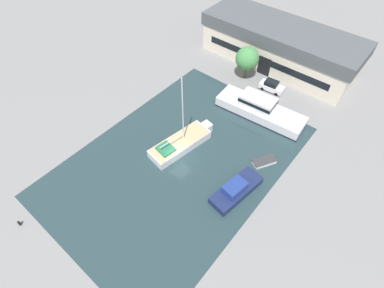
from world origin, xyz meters
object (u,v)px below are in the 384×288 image
at_px(parked_car, 272,86).
at_px(motor_cruiser, 259,109).
at_px(cabin_boat, 236,190).
at_px(warehouse_building, 280,45).
at_px(quay_tree_near_building, 247,59).
at_px(small_dinghy, 264,161).
at_px(sailboat_moored, 181,143).

distance_m(parked_car, motor_cruiser, 6.81).
bearing_deg(cabin_boat, warehouse_building, 118.17).
height_order(quay_tree_near_building, small_dinghy, quay_tree_near_building).
bearing_deg(quay_tree_near_building, motor_cruiser, -43.29).
bearing_deg(sailboat_moored, small_dinghy, 34.39).
relative_size(small_dinghy, cabin_boat, 0.46).
xyz_separation_m(small_dinghy, cabin_boat, (-0.31, -6.53, 0.45)).
distance_m(parked_car, sailboat_moored, 19.77).
relative_size(quay_tree_near_building, motor_cruiser, 0.42).
xyz_separation_m(quay_tree_near_building, motor_cruiser, (7.04, -6.63, -2.77)).
relative_size(warehouse_building, sailboat_moored, 2.41).
bearing_deg(sailboat_moored, parked_car, 89.02).
bearing_deg(warehouse_building, quay_tree_near_building, -104.21).
bearing_deg(motor_cruiser, quay_tree_near_building, 41.98).
bearing_deg(cabin_boat, sailboat_moored, -179.77).
bearing_deg(warehouse_building, sailboat_moored, -90.39).
bearing_deg(parked_car, motor_cruiser, 7.84).
bearing_deg(warehouse_building, small_dinghy, -64.57).
height_order(warehouse_building, small_dinghy, warehouse_building).
xyz_separation_m(warehouse_building, small_dinghy, (10.83, -22.28, -3.31)).
distance_m(warehouse_building, quay_tree_near_building, 8.13).
distance_m(warehouse_building, motor_cruiser, 15.58).
distance_m(motor_cruiser, small_dinghy, 9.68).
relative_size(sailboat_moored, cabin_boat, 1.54).
xyz_separation_m(motor_cruiser, small_dinghy, (5.72, -7.76, -0.87)).
height_order(small_dinghy, cabin_boat, cabin_boat).
xyz_separation_m(sailboat_moored, motor_cruiser, (5.06, 12.84, 0.45)).
height_order(sailboat_moored, cabin_boat, sailboat_moored).
bearing_deg(sailboat_moored, quay_tree_near_building, 104.94).
bearing_deg(quay_tree_near_building, parked_car, -0.08).
bearing_deg(quay_tree_near_building, cabin_boat, -59.26).
height_order(motor_cruiser, cabin_boat, motor_cruiser).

